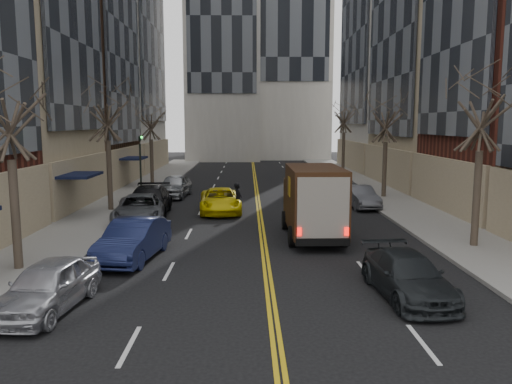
% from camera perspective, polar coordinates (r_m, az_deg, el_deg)
% --- Properties ---
extents(sidewalk_left, '(4.00, 66.00, 0.15)m').
position_cam_1_polar(sidewalk_left, '(37.55, -13.75, -0.20)').
color(sidewalk_left, slate).
rests_on(sidewalk_left, ground).
extents(sidewalk_right, '(4.00, 66.00, 0.15)m').
position_cam_1_polar(sidewalk_right, '(37.87, 13.86, -0.14)').
color(sidewalk_right, slate).
rests_on(sidewalk_right, ground).
extents(tree_lf_near, '(3.20, 3.20, 8.41)m').
position_cam_1_polar(tree_lf_near, '(19.09, -26.56, 10.09)').
color(tree_lf_near, '#382D23').
rests_on(tree_lf_near, sidewalk_left).
extents(tree_lf_mid, '(3.20, 3.20, 8.91)m').
position_cam_1_polar(tree_lf_mid, '(30.38, -16.72, 10.16)').
color(tree_lf_mid, '#382D23').
rests_on(tree_lf_mid, sidewalk_left).
extents(tree_lf_far, '(3.20, 3.20, 8.12)m').
position_cam_1_polar(tree_lf_far, '(43.03, -11.98, 8.81)').
color(tree_lf_far, '#382D23').
rests_on(tree_lf_far, sidewalk_left).
extents(tree_rt_near, '(3.20, 3.20, 8.71)m').
position_cam_1_polar(tree_rt_near, '(22.39, 24.52, 10.33)').
color(tree_rt_near, '#382D23').
rests_on(tree_rt_near, sidewalk_right).
extents(tree_rt_mid, '(3.20, 3.20, 8.32)m').
position_cam_1_polar(tree_rt_mid, '(35.55, 14.70, 9.17)').
color(tree_rt_mid, '#382D23').
rests_on(tree_rt_mid, sidewalk_right).
extents(tree_rt_far, '(3.20, 3.20, 9.11)m').
position_cam_1_polar(tree_rt_far, '(50.17, 10.07, 9.53)').
color(tree_rt_far, '#382D23').
rests_on(tree_rt_far, sidewalk_right).
extents(traffic_signal, '(0.29, 0.26, 4.70)m').
position_cam_1_polar(traffic_signal, '(32.05, -13.07, 3.39)').
color(traffic_signal, black).
rests_on(traffic_signal, sidewalk_left).
extents(ups_truck, '(2.53, 6.06, 3.30)m').
position_cam_1_polar(ups_truck, '(22.77, 6.55, -1.16)').
color(ups_truck, black).
rests_on(ups_truck, ground).
extents(observer_sedan, '(2.18, 4.65, 1.31)m').
position_cam_1_polar(observer_sedan, '(15.96, 16.92, -9.13)').
color(observer_sedan, black).
rests_on(observer_sedan, ground).
extents(taxi, '(2.71, 5.23, 1.41)m').
position_cam_1_polar(taxi, '(29.36, -4.10, -0.98)').
color(taxi, '#DCC709').
rests_on(taxi, ground).
extents(pedestrian, '(0.64, 0.78, 1.85)m').
position_cam_1_polar(pedestrian, '(28.42, -2.08, -0.82)').
color(pedestrian, black).
rests_on(pedestrian, ground).
extents(parked_lf_a, '(2.17, 4.35, 1.42)m').
position_cam_1_polar(parked_lf_a, '(15.35, -22.72, -9.88)').
color(parked_lf_a, '#AFB0B7').
rests_on(parked_lf_a, ground).
extents(parked_lf_b, '(2.27, 4.90, 1.56)m').
position_cam_1_polar(parked_lf_b, '(19.83, -13.86, -5.32)').
color(parked_lf_b, '#13193D').
rests_on(parked_lf_b, ground).
extents(parked_lf_c, '(3.17, 5.74, 1.52)m').
position_cam_1_polar(parked_lf_c, '(26.64, -13.13, -1.96)').
color(parked_lf_c, '#4E5156').
rests_on(parked_lf_c, ground).
extents(parked_lf_d, '(2.63, 5.81, 1.65)m').
position_cam_1_polar(parked_lf_d, '(28.78, -12.20, -1.07)').
color(parked_lf_d, black).
rests_on(parked_lf_d, ground).
extents(parked_lf_e, '(2.22, 4.78, 1.59)m').
position_cam_1_polar(parked_lf_e, '(35.74, -9.29, 0.68)').
color(parked_lf_e, '#94979A').
rests_on(parked_lf_e, ground).
extents(parked_rt_a, '(1.88, 4.26, 1.36)m').
position_cam_1_polar(parked_rt_a, '(31.63, 11.81, -0.53)').
color(parked_rt_a, '#46484E').
rests_on(parked_rt_a, ground).
extents(parked_rt_b, '(2.20, 4.68, 1.29)m').
position_cam_1_polar(parked_rt_b, '(37.61, 9.75, 0.81)').
color(parked_rt_b, '#ACAFB4').
rests_on(parked_rt_b, ground).
extents(parked_rt_c, '(2.19, 4.54, 1.27)m').
position_cam_1_polar(parked_rt_c, '(42.85, 8.26, 1.69)').
color(parked_rt_c, black).
rests_on(parked_rt_c, ground).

